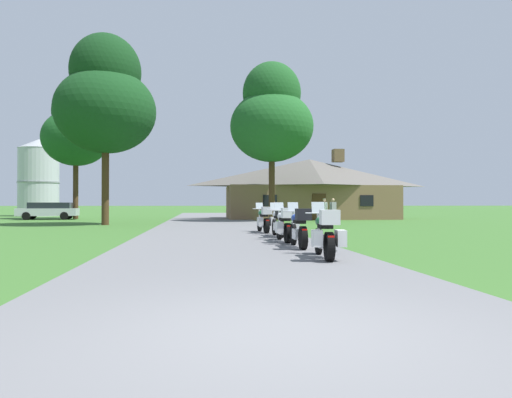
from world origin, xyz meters
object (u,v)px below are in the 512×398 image
object	(u,v)px
tree_by_lodge_front	(272,117)
metal_silo_distant	(39,177)
motorcycle_blue_second_in_row	(299,228)
bystander_white_shirt_near_lodge	(324,208)
motorcycle_green_farthest_in_row	(264,220)
bystander_gray_shirt_beside_signpost	(333,209)
motorcycle_white_third_in_row	(285,225)
motorcycle_white_fourth_in_row	(278,222)
tree_left_far	(76,130)
parked_silver_suv_far_left	(49,210)
tree_left_near	(106,99)
motorcycle_green_nearest_to_camera	(325,235)

from	to	relation	value
tree_by_lodge_front	metal_silo_distant	distance (m)	28.72
motorcycle_blue_second_in_row	metal_silo_distant	xyz separation A→B (m)	(-19.78, 38.00, 3.45)
motorcycle_blue_second_in_row	bystander_white_shirt_near_lodge	bearing A→B (deg)	73.84
motorcycle_green_farthest_in_row	metal_silo_distant	size ratio (longest dim) A/B	0.26
bystander_gray_shirt_beside_signpost	motorcycle_white_third_in_row	bearing A→B (deg)	47.04
motorcycle_white_fourth_in_row	motorcycle_green_farthest_in_row	bearing A→B (deg)	94.41
tree_left_far	parked_silver_suv_far_left	distance (m)	7.23
metal_silo_distant	tree_by_lodge_front	bearing A→B (deg)	-39.21
motorcycle_white_fourth_in_row	tree_left_near	world-z (taller)	tree_left_near
motorcycle_blue_second_in_row	tree_by_lodge_front	distance (m)	21.29
tree_by_lodge_front	tree_left_far	xyz separation A→B (m)	(-15.79, 8.26, 0.02)
motorcycle_green_farthest_in_row	tree_left_near	size ratio (longest dim) A/B	0.18
tree_by_lodge_front	parked_silver_suv_far_left	size ratio (longest dim) A/B	2.44
motorcycle_white_fourth_in_row	bystander_gray_shirt_beside_signpost	bearing A→B (deg)	65.06
motorcycle_green_farthest_in_row	motorcycle_blue_second_in_row	bearing A→B (deg)	-93.71
metal_silo_distant	motorcycle_white_fourth_in_row	bearing A→B (deg)	-59.39
motorcycle_green_nearest_to_camera	motorcycle_green_farthest_in_row	size ratio (longest dim) A/B	1.00
motorcycle_white_third_in_row	tree_left_near	distance (m)	18.09
motorcycle_white_fourth_in_row	tree_left_far	distance (m)	28.38
bystander_gray_shirt_beside_signpost	tree_left_near	world-z (taller)	tree_left_near
motorcycle_white_third_in_row	motorcycle_white_fourth_in_row	world-z (taller)	same
motorcycle_green_farthest_in_row	metal_silo_distant	xyz separation A→B (m)	(-19.71, 31.21, 3.46)
motorcycle_white_third_in_row	motorcycle_green_nearest_to_camera	bearing A→B (deg)	-89.93
motorcycle_white_third_in_row	bystander_white_shirt_near_lodge	distance (m)	19.78
motorcycle_white_third_in_row	motorcycle_green_farthest_in_row	size ratio (longest dim) A/B	1.00
tree_left_near	motorcycle_white_fourth_in_row	bearing A→B (deg)	-53.72
motorcycle_green_nearest_to_camera	metal_silo_distant	world-z (taller)	metal_silo_distant
bystander_white_shirt_near_lodge	parked_silver_suv_far_left	world-z (taller)	bystander_white_shirt_near_lodge
motorcycle_white_third_in_row	motorcycle_green_farthest_in_row	bearing A→B (deg)	89.38
motorcycle_green_nearest_to_camera	tree_by_lodge_front	size ratio (longest dim) A/B	0.18
tree_left_near	metal_silo_distant	distance (m)	24.72
motorcycle_white_third_in_row	motorcycle_green_farthest_in_row	world-z (taller)	same
motorcycle_green_nearest_to_camera	tree_left_far	distance (m)	34.46
motorcycle_white_fourth_in_row	parked_silver_suv_far_left	xyz separation A→B (m)	(-15.31, 22.29, 0.16)
motorcycle_blue_second_in_row	tree_left_far	distance (m)	32.07
bystander_white_shirt_near_lodge	metal_silo_distant	distance (m)	31.52
motorcycle_blue_second_in_row	motorcycle_white_fourth_in_row	world-z (taller)	same
motorcycle_blue_second_in_row	metal_silo_distant	bearing A→B (deg)	118.48
motorcycle_blue_second_in_row	parked_silver_suv_far_left	size ratio (longest dim) A/B	0.44
motorcycle_green_nearest_to_camera	tree_left_near	xyz separation A→B (m)	(-8.65, 18.93, 7.12)
tree_left_near	metal_silo_distant	size ratio (longest dim) A/B	1.45
motorcycle_blue_second_in_row	parked_silver_suv_far_left	xyz separation A→B (m)	(-15.17, 26.63, 0.16)
tree_left_near	motorcycle_green_nearest_to_camera	bearing A→B (deg)	-65.44
motorcycle_blue_second_in_row	motorcycle_green_farthest_in_row	xyz separation A→B (m)	(-0.07, 6.79, -0.01)
motorcycle_green_nearest_to_camera	parked_silver_suv_far_left	size ratio (longest dim) A/B	0.44
motorcycle_blue_second_in_row	tree_left_near	world-z (taller)	tree_left_near
motorcycle_green_nearest_to_camera	tree_left_far	size ratio (longest dim) A/B	0.18
motorcycle_white_third_in_row	tree_by_lodge_front	world-z (taller)	tree_by_lodge_front
tree_left_far	tree_left_near	xyz separation A→B (m)	(4.87, -11.98, 0.11)
motorcycle_green_nearest_to_camera	motorcycle_white_fourth_in_row	xyz separation A→B (m)	(0.10, 7.01, 0.01)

